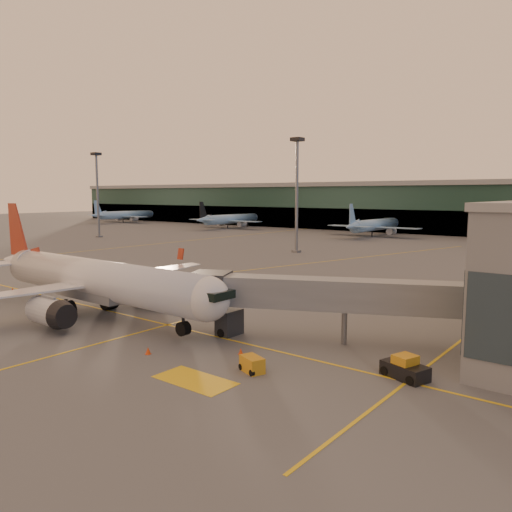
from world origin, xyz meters
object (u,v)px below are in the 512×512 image
Objects in this scene: catering_truck at (149,285)px; main_airplane at (93,280)px; gpu_cart at (252,364)px; pushback_tug at (405,369)px.

main_airplane is at bearing -72.06° from catering_truck.
gpu_cart is at bearing -6.41° from main_airplane.
pushback_tug is at bearing 5.28° from main_airplane.
main_airplane is 25.06m from gpu_cart.
catering_truck is at bearing 89.62° from main_airplane.
catering_truck is 1.47× the size of pushback_tug.
gpu_cart is at bearing -4.72° from catering_truck.
main_airplane is 10.80× the size of pushback_tug.
gpu_cart is at bearing -129.84° from pushback_tug.
pushback_tug is (33.95, -4.87, -1.51)m from catering_truck.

